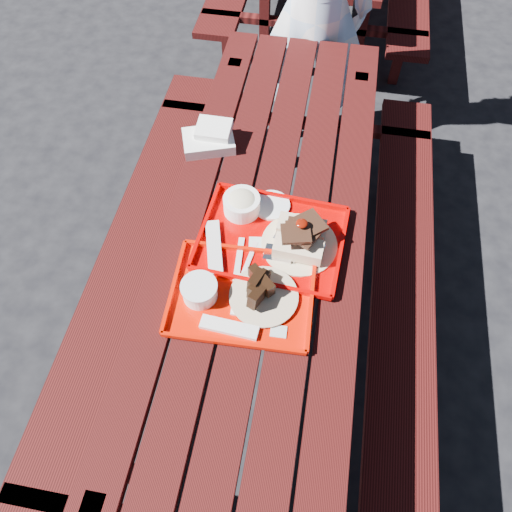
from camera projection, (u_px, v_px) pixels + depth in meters
name	position (u px, v px, depth m)	size (l,w,h in m)	color
ground	(261.00, 322.00, 2.45)	(60.00, 60.00, 0.00)	black
picnic_table_near	(263.00, 261.00, 1.98)	(1.41, 2.40, 0.75)	#3D0C0B
near_tray	(273.00, 230.00, 1.78)	(0.53, 0.43, 0.16)	#B60100
far_tray	(239.00, 295.00, 1.65)	(0.49, 0.39, 0.08)	red
white_cloth	(210.00, 138.00, 2.03)	(0.24, 0.21, 0.08)	white
person	(315.00, 11.00, 2.48)	(0.60, 0.39, 1.64)	#BBD7F9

